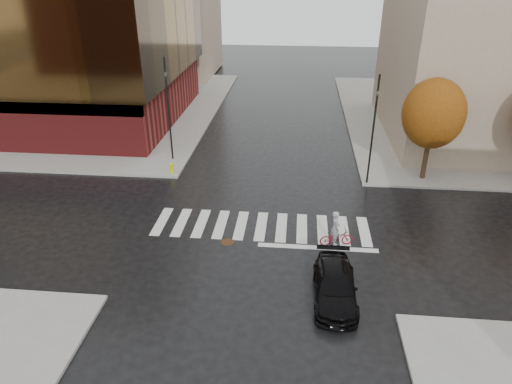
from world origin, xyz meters
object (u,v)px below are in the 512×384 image
Objects in this scene: cyclist at (336,234)px; traffic_light_ne at (374,125)px; sedan at (335,285)px; fire_hydrant at (172,167)px; traffic_light_nw at (168,103)px.

traffic_light_ne is (2.42, 7.25, 3.37)m from cyclist.
fire_hydrant is at bearing 131.22° from sedan.
fire_hydrant is (-10.38, 7.45, -0.09)m from cyclist.
traffic_light_ne is at bearing -0.90° from fire_hydrant.
cyclist is (0.29, 4.07, 0.02)m from sedan.
traffic_light_nw reaches higher than traffic_light_ne.
traffic_light_ne is (13.41, -2.70, -0.17)m from traffic_light_nw.
sedan is 4.08m from cyclist.
cyclist is 8.35m from traffic_light_ne.
traffic_light_ne is at bearing -30.27° from cyclist.
traffic_light_ne is 9.01× the size of fire_hydrant.
sedan is at bearing 67.88° from traffic_light_ne.
sedan reaches higher than fire_hydrant.
traffic_light_nw reaches higher than fire_hydrant.
traffic_light_nw is 9.34× the size of fire_hydrant.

